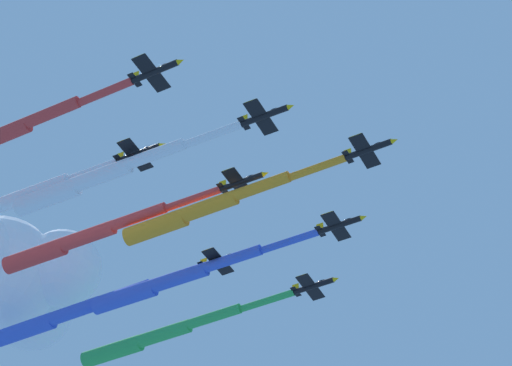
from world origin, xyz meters
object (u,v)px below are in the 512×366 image
Objects in this scene: jet_port_inner at (176,279)px; jet_port_outer at (1,136)px; jet_starboard_outer at (72,312)px; jet_starboard_mid at (160,335)px; jet_lead at (207,208)px; jet_port_mid at (84,238)px; jet_starboard_inner at (99,177)px.

jet_port_inner is 1.10× the size of jet_port_outer.
jet_port_inner is 24.73m from jet_starboard_outer.
jet_lead is at bearing -143.48° from jet_starboard_mid.
jet_starboard_mid is at bearing 33.39° from jet_port_inner.
jet_port_mid is 30.76m from jet_port_outer.
jet_port_inner is 1.03× the size of jet_port_mid.
jet_lead is at bearing -94.65° from jet_port_mid.
jet_port_inner is 1.01× the size of jet_starboard_outer.
jet_port_outer is (-13.75, 12.43, 1.78)m from jet_starboard_inner.
jet_starboard_mid is at bearing -3.13° from jet_port_mid.
jet_port_mid reaches higher than jet_port_outer.
jet_starboard_inner is 0.97× the size of jet_port_mid.
jet_port_inner is at bearing -97.15° from jet_starboard_outer.
jet_port_outer reaches higher than jet_port_inner.
jet_port_outer is 49.51m from jet_starboard_outer.
jet_starboard_inner is at bearing -145.51° from jet_starboard_outer.
jet_port_mid is (-14.43, 12.95, 3.14)m from jet_port_inner.
jet_port_outer is at bearing 137.89° from jet_starboard_inner.
jet_port_outer is (-30.71, 0.32, -1.65)m from jet_port_mid.
jet_lead is at bearing -44.45° from jet_starboard_inner.
jet_port_outer is (-62.18, 2.04, 0.09)m from jet_starboard_mid.
jet_port_outer is at bearing 179.41° from jet_port_mid.
jet_starboard_mid is at bearing 12.11° from jet_starboard_inner.
jet_starboard_mid is at bearing -43.58° from jet_starboard_outer.
jet_starboard_outer is (19.67, 38.19, 1.02)m from jet_lead.
jet_starboard_inner is 1.04× the size of jet_port_outer.
jet_starboard_outer is at bearing 33.45° from jet_port_mid.
jet_lead is 39.28m from jet_port_outer.
jet_starboard_mid is at bearing -1.88° from jet_port_outer.
jet_lead is at bearing -140.51° from jet_port_inner.
jet_starboard_inner is (-14.80, 14.51, -0.29)m from jet_lead.
jet_starboard_mid is at bearing 36.52° from jet_lead.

